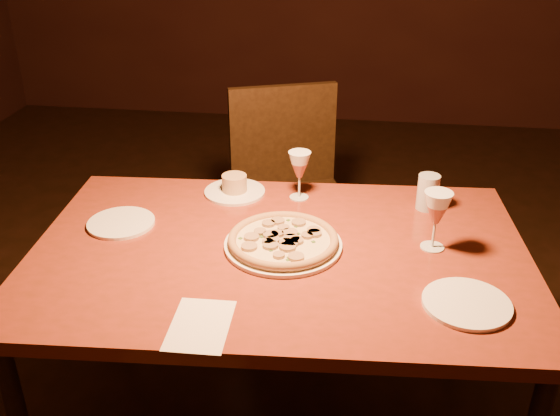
# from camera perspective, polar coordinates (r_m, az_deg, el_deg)

# --- Properties ---
(dining_table) EXTENTS (1.50, 1.02, 0.77)m
(dining_table) POSITION_cam_1_polar(r_m,az_deg,el_deg) (1.85, -0.07, -5.60)
(dining_table) COLOR maroon
(dining_table) RESTS_ON floor
(chair_far) EXTENTS (0.60, 0.60, 0.97)m
(chair_far) POSITION_cam_1_polar(r_m,az_deg,el_deg) (2.69, 0.93, 1.64)
(chair_far) COLOR black
(chair_far) RESTS_ON floor
(pizza_plate) EXTENTS (0.35, 0.35, 0.04)m
(pizza_plate) POSITION_cam_1_polar(r_m,az_deg,el_deg) (1.82, 0.29, -3.01)
(pizza_plate) COLOR white
(pizza_plate) RESTS_ON dining_table
(ramekin_saucer) EXTENTS (0.21, 0.21, 0.07)m
(ramekin_saucer) POSITION_cam_1_polar(r_m,az_deg,el_deg) (2.14, -4.17, 1.89)
(ramekin_saucer) COLOR white
(ramekin_saucer) RESTS_ON dining_table
(wine_glass_far) EXTENTS (0.08, 0.08, 0.17)m
(wine_glass_far) POSITION_cam_1_polar(r_m,az_deg,el_deg) (2.08, 1.78, 3.01)
(wine_glass_far) COLOR #A25343
(wine_glass_far) RESTS_ON dining_table
(wine_glass_right) EXTENTS (0.08, 0.08, 0.18)m
(wine_glass_right) POSITION_cam_1_polar(r_m,az_deg,el_deg) (1.83, 14.03, -1.13)
(wine_glass_right) COLOR #A25343
(wine_glass_right) RESTS_ON dining_table
(water_tumbler) EXTENTS (0.07, 0.07, 0.12)m
(water_tumbler) POSITION_cam_1_polar(r_m,az_deg,el_deg) (2.07, 13.37, 1.42)
(water_tumbler) COLOR #AEB6BE
(water_tumbler) RESTS_ON dining_table
(side_plate_left) EXTENTS (0.21, 0.21, 0.01)m
(side_plate_left) POSITION_cam_1_polar(r_m,az_deg,el_deg) (2.01, -14.32, -1.33)
(side_plate_left) COLOR white
(side_plate_left) RESTS_ON dining_table
(side_plate_near) EXTENTS (0.22, 0.22, 0.01)m
(side_plate_near) POSITION_cam_1_polar(r_m,az_deg,el_deg) (1.65, 16.70, -8.37)
(side_plate_near) COLOR white
(side_plate_near) RESTS_ON dining_table
(menu_card) EXTENTS (0.15, 0.21, 0.00)m
(menu_card) POSITION_cam_1_polar(r_m,az_deg,el_deg) (1.54, -7.30, -10.57)
(menu_card) COLOR white
(menu_card) RESTS_ON dining_table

